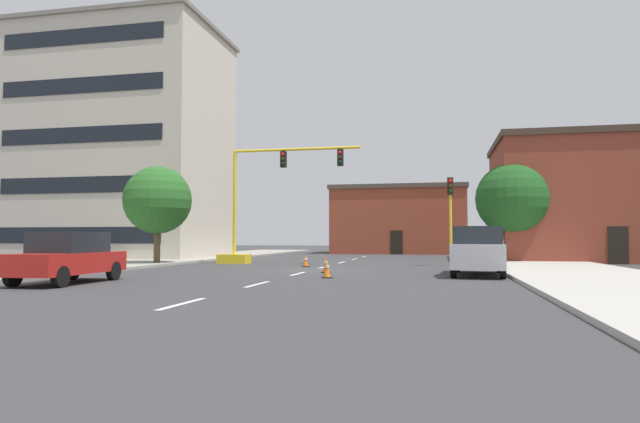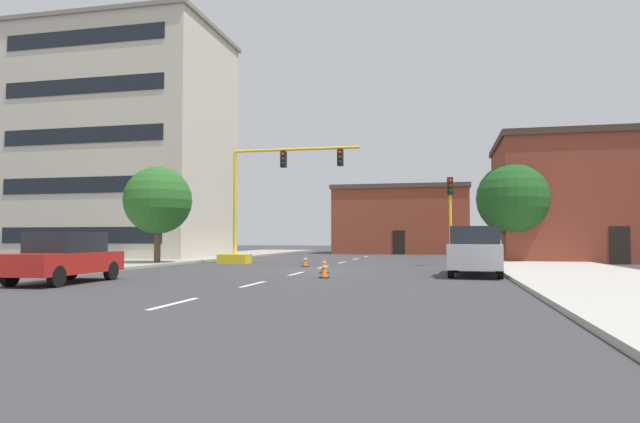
% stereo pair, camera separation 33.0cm
% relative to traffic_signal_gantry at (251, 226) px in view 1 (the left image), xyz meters
% --- Properties ---
extents(ground_plane, '(160.00, 160.00, 0.00)m').
position_rel_traffic_signal_gantry_xyz_m(ground_plane, '(5.01, -5.32, -2.21)').
color(ground_plane, '#38383A').
extents(sidewalk_left, '(6.00, 56.00, 0.14)m').
position_rel_traffic_signal_gantry_xyz_m(sidewalk_left, '(-6.50, 2.68, -2.14)').
color(sidewalk_left, '#9E998E').
rests_on(sidewalk_left, ground_plane).
extents(sidewalk_right, '(6.00, 56.00, 0.14)m').
position_rel_traffic_signal_gantry_xyz_m(sidewalk_right, '(16.53, 2.68, -2.14)').
color(sidewalk_right, '#B2ADA3').
rests_on(sidewalk_right, ground_plane).
extents(lane_stripe_seg_0, '(0.16, 2.40, 0.01)m').
position_rel_traffic_signal_gantry_xyz_m(lane_stripe_seg_0, '(5.01, -19.32, -2.21)').
color(lane_stripe_seg_0, silver).
rests_on(lane_stripe_seg_0, ground_plane).
extents(lane_stripe_seg_1, '(0.16, 2.40, 0.01)m').
position_rel_traffic_signal_gantry_xyz_m(lane_stripe_seg_1, '(5.01, -13.82, -2.21)').
color(lane_stripe_seg_1, silver).
rests_on(lane_stripe_seg_1, ground_plane).
extents(lane_stripe_seg_2, '(0.16, 2.40, 0.01)m').
position_rel_traffic_signal_gantry_xyz_m(lane_stripe_seg_2, '(5.01, -8.32, -2.21)').
color(lane_stripe_seg_2, silver).
rests_on(lane_stripe_seg_2, ground_plane).
extents(lane_stripe_seg_3, '(0.16, 2.40, 0.01)m').
position_rel_traffic_signal_gantry_xyz_m(lane_stripe_seg_3, '(5.01, -2.82, -2.21)').
color(lane_stripe_seg_3, silver).
rests_on(lane_stripe_seg_3, ground_plane).
extents(lane_stripe_seg_4, '(0.16, 2.40, 0.01)m').
position_rel_traffic_signal_gantry_xyz_m(lane_stripe_seg_4, '(5.01, 2.68, -2.21)').
color(lane_stripe_seg_4, silver).
rests_on(lane_stripe_seg_4, ground_plane).
extents(lane_stripe_seg_5, '(0.16, 2.40, 0.01)m').
position_rel_traffic_signal_gantry_xyz_m(lane_stripe_seg_5, '(5.01, 8.18, -2.21)').
color(lane_stripe_seg_5, silver).
rests_on(lane_stripe_seg_5, ground_plane).
extents(lane_stripe_seg_6, '(0.16, 2.40, 0.01)m').
position_rel_traffic_signal_gantry_xyz_m(lane_stripe_seg_6, '(5.01, 13.68, -2.21)').
color(lane_stripe_seg_6, silver).
rests_on(lane_stripe_seg_6, ground_plane).
extents(building_tall_left, '(15.35, 10.41, 17.37)m').
position_rel_traffic_signal_gantry_xyz_m(building_tall_left, '(-12.91, 6.73, 6.48)').
color(building_tall_left, beige).
rests_on(building_tall_left, ground_plane).
extents(building_brick_center, '(12.97, 8.45, 6.55)m').
position_rel_traffic_signal_gantry_xyz_m(building_brick_center, '(7.20, 23.84, 1.07)').
color(building_brick_center, brown).
rests_on(building_brick_center, ground_plane).
extents(building_row_right, '(12.76, 10.00, 8.13)m').
position_rel_traffic_signal_gantry_xyz_m(building_row_right, '(21.11, 8.44, 1.87)').
color(building_row_right, brown).
rests_on(building_row_right, ground_plane).
extents(traffic_signal_gantry, '(8.50, 1.20, 6.83)m').
position_rel_traffic_signal_gantry_xyz_m(traffic_signal_gantry, '(0.00, 0.00, 0.00)').
color(traffic_signal_gantry, yellow).
rests_on(traffic_signal_gantry, ground_plane).
extents(traffic_light_pole_right, '(0.32, 0.47, 4.80)m').
position_rel_traffic_signal_gantry_xyz_m(traffic_light_pole_right, '(11.57, -0.69, 1.32)').
color(traffic_light_pole_right, yellow).
rests_on(traffic_light_pole_right, ground_plane).
extents(tree_left_near, '(3.81, 3.81, 5.57)m').
position_rel_traffic_signal_gantry_xyz_m(tree_left_near, '(-4.59, -2.82, 1.44)').
color(tree_left_near, brown).
rests_on(tree_left_near, ground_plane).
extents(tree_right_mid, '(4.47, 4.47, 6.17)m').
position_rel_traffic_signal_gantry_xyz_m(tree_right_mid, '(15.43, 4.48, 1.71)').
color(tree_right_mid, '#4C3823').
rests_on(tree_right_mid, ground_plane).
extents(pickup_truck_silver, '(2.39, 5.53, 1.99)m').
position_rel_traffic_signal_gantry_xyz_m(pickup_truck_silver, '(12.48, -7.78, -1.24)').
color(pickup_truck_silver, '#BCBCC1').
rests_on(pickup_truck_silver, ground_plane).
extents(sedan_red_near_left, '(2.03, 4.57, 1.74)m').
position_rel_traffic_signal_gantry_xyz_m(sedan_red_near_left, '(-1.42, -14.76, -1.32)').
color(sedan_red_near_left, '#B21E19').
rests_on(sedan_red_near_left, ground_plane).
extents(traffic_cone_roadside_a, '(0.36, 0.36, 0.63)m').
position_rel_traffic_signal_gantry_xyz_m(traffic_cone_roadside_a, '(4.00, -2.73, -1.90)').
color(traffic_cone_roadside_a, black).
rests_on(traffic_cone_roadside_a, ground_plane).
extents(traffic_cone_roadside_b, '(0.36, 0.36, 0.72)m').
position_rel_traffic_signal_gantry_xyz_m(traffic_cone_roadside_b, '(6.06, -7.51, -1.85)').
color(traffic_cone_roadside_b, black).
rests_on(traffic_cone_roadside_b, ground_plane).
extents(traffic_cone_roadside_c, '(0.36, 0.36, 0.68)m').
position_rel_traffic_signal_gantry_xyz_m(traffic_cone_roadside_c, '(6.72, -10.56, -1.88)').
color(traffic_cone_roadside_c, black).
rests_on(traffic_cone_roadside_c, ground_plane).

